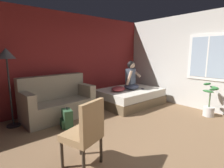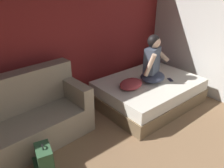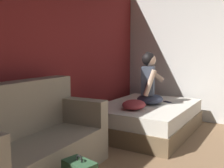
# 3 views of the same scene
# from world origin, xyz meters

# --- Properties ---
(ground_plane) EXTENTS (40.00, 40.00, 0.00)m
(ground_plane) POSITION_xyz_m (0.00, 0.00, 0.00)
(ground_plane) COLOR brown
(wall_back_accent) EXTENTS (10.59, 0.16, 2.70)m
(wall_back_accent) POSITION_xyz_m (0.00, 3.18, 1.35)
(wall_back_accent) COLOR maroon
(wall_back_accent) RESTS_ON ground
(bed) EXTENTS (1.92, 1.42, 0.48)m
(bed) POSITION_xyz_m (1.65, 2.17, 0.24)
(bed) COLOR brown
(bed) RESTS_ON ground
(couch) EXTENTS (1.74, 0.92, 1.04)m
(couch) POSITION_xyz_m (-0.55, 2.56, 0.39)
(couch) COLOR gray
(couch) RESTS_ON ground
(side_chair) EXTENTS (0.58, 0.58, 0.98)m
(side_chair) POSITION_xyz_m (-1.07, 0.42, 0.53)
(side_chair) COLOR #382D23
(side_chair) RESTS_ON ground
(person_seated) EXTENTS (0.63, 0.58, 0.88)m
(person_seated) POSITION_xyz_m (1.69, 2.16, 0.84)
(person_seated) COLOR #383D51
(person_seated) RESTS_ON bed
(backpack) EXTENTS (0.28, 0.33, 0.46)m
(backpack) POSITION_xyz_m (-0.67, 1.82, 0.19)
(backpack) COLOR #2D5133
(backpack) RESTS_ON ground
(throw_pillow) EXTENTS (0.56, 0.48, 0.14)m
(throw_pillow) POSITION_xyz_m (1.17, 2.19, 0.55)
(throw_pillow) COLOR #993338
(throw_pillow) RESTS_ON bed
(cell_phone) EXTENTS (0.13, 0.16, 0.01)m
(cell_phone) POSITION_xyz_m (1.98, 1.93, 0.48)
(cell_phone) COLOR black
(cell_phone) RESTS_ON bed
(floor_lamp) EXTENTS (0.36, 0.36, 1.70)m
(floor_lamp) POSITION_xyz_m (-1.54, 2.65, 1.43)
(floor_lamp) COLOR black
(floor_lamp) RESTS_ON ground
(potted_plant) EXTENTS (0.39, 0.37, 0.85)m
(potted_plant) POSITION_xyz_m (2.40, 0.11, 0.30)
(potted_plant) COLOR silver
(potted_plant) RESTS_ON ground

